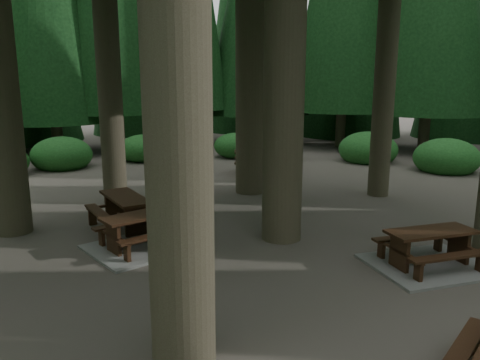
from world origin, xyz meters
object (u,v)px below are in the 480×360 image
picnic_table_a (429,255)px  picnic_table_c (144,236)px  picnic_table_b (126,207)px  picnic_table_d (260,158)px

picnic_table_a → picnic_table_c: picnic_table_c is taller
picnic_table_b → picnic_table_c: (-0.04, -1.41, -0.27)m
picnic_table_b → picnic_table_a: bearing=-142.5°
picnic_table_a → picnic_table_b: 6.46m
picnic_table_c → picnic_table_d: 8.26m
picnic_table_a → picnic_table_d: size_ratio=1.00×
picnic_table_c → picnic_table_d: picnic_table_d is taller
picnic_table_a → picnic_table_c: bearing=152.3°
picnic_table_b → picnic_table_d: size_ratio=0.77×
picnic_table_b → picnic_table_d: (6.14, 4.07, 0.03)m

